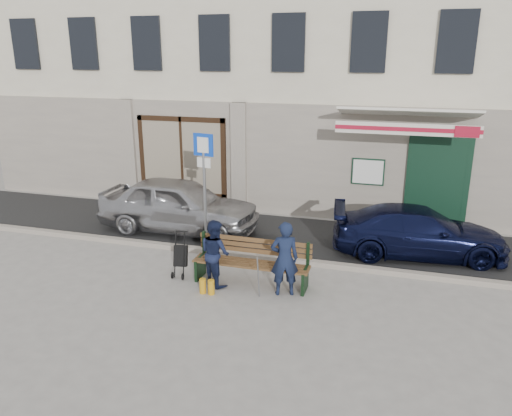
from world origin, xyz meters
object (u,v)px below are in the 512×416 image
at_px(parking_sign, 204,173).
at_px(woman, 215,253).
at_px(stroller, 181,257).
at_px(man, 284,259).
at_px(bench, 249,263).
at_px(car_navy, 419,232).
at_px(car_silver, 179,205).

bearing_deg(parking_sign, woman, -51.96).
bearing_deg(stroller, man, -16.27).
bearing_deg(parking_sign, bench, -34.11).
relative_size(woman, stroller, 1.42).
bearing_deg(stroller, car_navy, 17.34).
relative_size(car_silver, bench, 1.76).
distance_m(woman, stroller, 0.90).
bearing_deg(man, bench, -37.56).
relative_size(car_silver, car_navy, 1.07).
distance_m(car_silver, stroller, 2.86).
xyz_separation_m(car_navy, parking_sign, (-4.90, -1.02, 1.32)).
height_order(car_navy, bench, car_navy).
bearing_deg(car_navy, woman, 117.82).
relative_size(car_navy, woman, 2.87).
distance_m(car_navy, parking_sign, 5.18).
height_order(bench, woman, woman).
height_order(woman, stroller, woman).
distance_m(car_navy, bench, 4.21).
distance_m(man, stroller, 2.33).
xyz_separation_m(man, woman, (-1.45, 0.05, -0.06)).
xyz_separation_m(car_silver, stroller, (1.21, -2.57, -0.29)).
bearing_deg(woman, parking_sign, -27.37).
height_order(car_silver, bench, car_silver).
xyz_separation_m(parking_sign, woman, (0.91, -1.76, -1.20)).
bearing_deg(parking_sign, car_navy, 22.35).
xyz_separation_m(car_navy, bench, (-3.34, -2.57, -0.12)).
distance_m(parking_sign, stroller, 2.16).
bearing_deg(stroller, parking_sign, 81.19).
xyz_separation_m(car_navy, woman, (-3.99, -2.77, 0.11)).
bearing_deg(car_silver, parking_sign, -129.90).
bearing_deg(bench, woman, -162.60).
bearing_deg(car_silver, stroller, -154.34).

